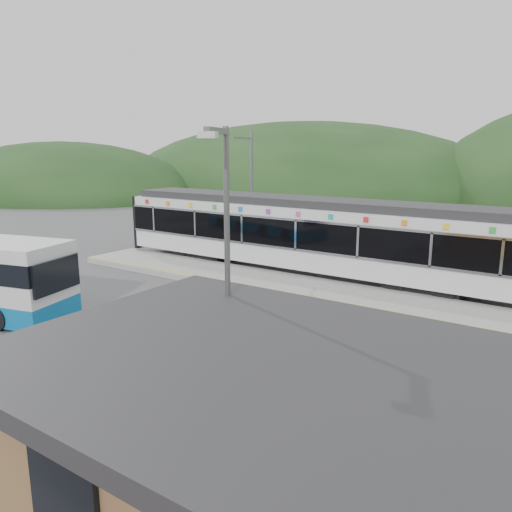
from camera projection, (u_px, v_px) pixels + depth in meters
The scene contains 8 objects.
ground at pixel (274, 316), 18.41m from camera, with size 120.00×120.00×0.00m, color #4C4C4F.
hills at pixel (482, 308), 19.27m from camera, with size 146.00×149.00×26.00m.
platform at pixel (316, 291), 21.04m from camera, with size 26.00×3.20×0.30m, color #9E9E99.
yellow_line at pixel (301, 295), 19.96m from camera, with size 26.00×0.10×0.01m, color yellow.
train at pixel (302, 233), 24.03m from camera, with size 20.44×3.01×3.74m.
catenary_mast_west at pixel (251, 191), 28.41m from camera, with size 0.18×1.80×7.00m.
station_shelter at pixel (292, 453), 7.51m from camera, with size 9.20×6.20×3.00m.
lamp_post at pixel (224, 257), 10.30m from camera, with size 0.45×1.17×6.48m.
Camera 1 is at (9.33, -14.86, 6.04)m, focal length 35.00 mm.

